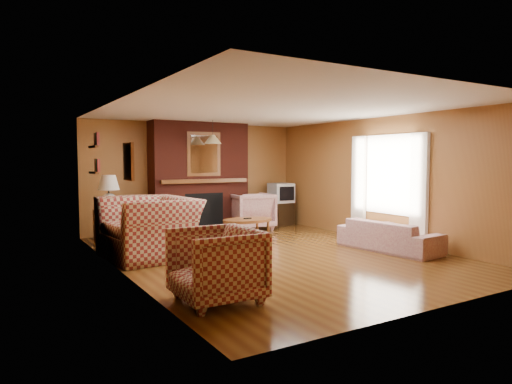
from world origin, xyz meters
TOP-DOWN VIEW (x-y plane):
  - floor at (0.00, 0.00)m, footprint 6.50×6.50m
  - ceiling at (0.00, 0.00)m, footprint 6.50×6.50m
  - wall_back at (0.00, 3.25)m, footprint 6.50×0.00m
  - wall_front at (0.00, -3.25)m, footprint 6.50×0.00m
  - wall_left at (-2.50, 0.00)m, footprint 0.00×6.50m
  - wall_right at (2.50, 0.00)m, footprint 0.00×6.50m
  - fireplace at (0.00, 2.98)m, footprint 2.20×0.82m
  - window_right at (2.45, -0.20)m, footprint 0.10×1.85m
  - bookshelf at (-2.44, 1.90)m, footprint 0.09×0.55m
  - botanical_print at (-2.47, -0.30)m, footprint 0.05×0.40m
  - pendant_light at (0.00, 2.30)m, footprint 0.36×0.36m
  - plaid_loveseat at (-1.85, 0.82)m, footprint 1.44×1.61m
  - plaid_armchair at (-1.95, -1.85)m, footprint 0.93×0.90m
  - floral_sofa at (1.90, -0.78)m, footprint 0.88×1.86m
  - floral_armchair at (1.07, 2.57)m, footprint 1.01×1.03m
  - coffee_table at (0.12, 1.06)m, footprint 1.00×0.62m
  - side_table at (-2.10, 2.45)m, footprint 0.52×0.52m
  - table_lamp at (-2.10, 2.45)m, footprint 0.40×0.40m
  - tv_stand at (2.05, 2.80)m, footprint 0.52×0.48m
  - crt_tv at (2.05, 2.79)m, footprint 0.54×0.54m

SIDE VIEW (x-z plane):
  - floor at x=0.00m, z-range 0.00..0.00m
  - floral_sofa at x=1.90m, z-range 0.00..0.53m
  - tv_stand at x=2.05m, z-range 0.00..0.54m
  - side_table at x=-2.10m, z-range 0.00..0.63m
  - coffee_table at x=0.12m, z-range 0.17..0.66m
  - plaid_armchair at x=-1.95m, z-range 0.00..0.83m
  - floral_armchair at x=1.07m, z-range 0.00..0.83m
  - plaid_loveseat at x=-1.85m, z-range 0.00..0.97m
  - crt_tv at x=2.05m, z-range 0.54..1.01m
  - table_lamp at x=-2.10m, z-range 0.67..1.33m
  - window_right at x=2.45m, z-range 0.13..2.13m
  - fireplace at x=0.00m, z-range -0.02..2.38m
  - wall_back at x=0.00m, z-range -2.05..4.45m
  - wall_front at x=0.00m, z-range -2.05..4.45m
  - wall_left at x=-2.50m, z-range -2.05..4.45m
  - wall_right at x=2.50m, z-range -2.05..4.45m
  - botanical_print at x=-2.47m, z-range 1.30..1.80m
  - bookshelf at x=-2.44m, z-range 1.31..2.02m
  - pendant_light at x=0.00m, z-range 1.76..2.24m
  - ceiling at x=0.00m, z-range 2.40..2.40m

